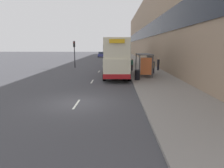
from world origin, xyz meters
The scene contains 21 objects.
ground_plane centered at (0.00, 0.00, 0.00)m, with size 220.00×220.00×0.00m, color #424247.
pavement centered at (6.50, 38.50, 0.07)m, with size 5.00×93.00×0.14m.
terrace_facade centered at (10.49, 38.50, 7.35)m, with size 3.10×93.00×14.70m.
lane_mark_0 centered at (0.00, -0.28, 0.01)m, with size 0.12×2.00×0.01m.
lane_mark_1 centered at (0.00, 7.66, 0.01)m, with size 0.12×2.00×0.01m.
lane_mark_2 centered at (0.00, 15.60, 0.01)m, with size 0.12×2.00×0.01m.
lane_mark_3 centered at (0.00, 23.54, 0.01)m, with size 0.12×2.00×0.01m.
lane_mark_4 centered at (0.00, 31.48, 0.01)m, with size 0.12×2.00×0.01m.
lane_mark_5 centered at (0.00, 39.42, 0.01)m, with size 0.12×2.00×0.01m.
bus_shelter centered at (5.77, 10.89, 1.88)m, with size 1.60×4.20×2.48m.
double_decker_bus_near centered at (2.47, 11.25, 2.28)m, with size 2.85×10.10×4.30m.
double_decker_bus_ahead centered at (2.65, 25.00, 2.29)m, with size 2.85×11.37×4.30m.
car_0 centered at (-2.45, 51.33, 0.84)m, with size 1.91×4.14×1.68m.
car_1 centered at (2.17, 68.55, 0.83)m, with size 2.03×4.31×1.67m.
pedestrian_at_shelter centered at (6.83, 14.49, 1.09)m, with size 0.37×0.37×1.86m.
pedestrian_1 centered at (8.30, 16.11, 1.03)m, with size 0.34×0.34×1.73m.
pedestrian_2 centered at (7.05, 12.92, 1.01)m, with size 0.34×0.34×1.70m.
pedestrian_3 centered at (4.60, 15.84, 0.98)m, with size 0.33×0.33×1.65m.
pedestrian_4 centered at (6.68, 11.55, 0.98)m, with size 0.33×0.33×1.65m.
litter_bin centered at (4.55, 7.99, 0.67)m, with size 0.55×0.55×1.05m.
traffic_light_far_kerb centered at (-4.40, 20.54, 2.94)m, with size 0.30×0.32×4.34m.
Camera 1 is at (2.46, -12.03, 3.53)m, focal length 32.00 mm.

